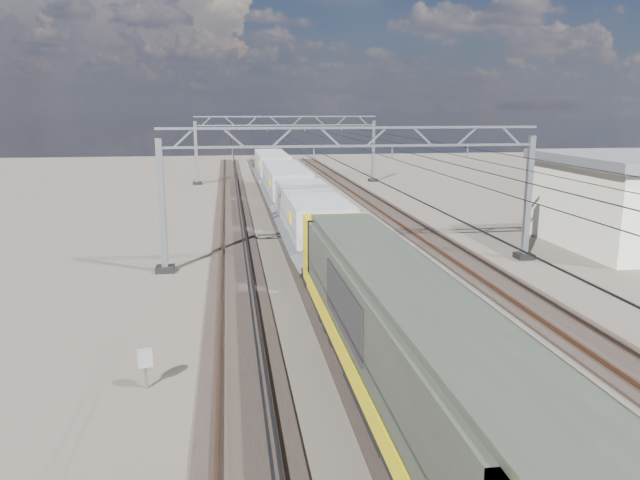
{
  "coord_description": "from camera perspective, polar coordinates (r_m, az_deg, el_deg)",
  "views": [
    {
      "loc": [
        -6.25,
        -26.87,
        8.08
      ],
      "look_at": [
        -2.38,
        -0.68,
        2.4
      ],
      "focal_mm": 35.0,
      "sensor_mm": 36.0,
      "label": 1
    }
  ],
  "objects": [
    {
      "name": "locomotive",
      "position": [
        16.21,
        7.46,
        -8.78
      ],
      "size": [
        2.76,
        21.1,
        3.62
      ],
      "color": "black",
      "rests_on": "ground"
    },
    {
      "name": "ground",
      "position": [
        28.75,
        4.51,
        -4.25
      ],
      "size": [
        160.0,
        160.0,
        0.0
      ],
      "primitive_type": "plane",
      "color": "#2A241F",
      "rests_on": "ground"
    },
    {
      "name": "catenary_gantry_far",
      "position": [
        67.29,
        -3.09,
        8.53
      ],
      "size": [
        19.9,
        0.9,
        7.11
      ],
      "color": "gray",
      "rests_on": "ground"
    },
    {
      "name": "hopper_wagon_lead",
      "position": [
        33.05,
        -0.88,
        1.91
      ],
      "size": [
        3.38,
        13.0,
        3.25
      ],
      "color": "black",
      "rests_on": "ground"
    },
    {
      "name": "hopper_wagon_mid",
      "position": [
        47.0,
        -3.16,
        4.94
      ],
      "size": [
        3.38,
        13.0,
        3.25
      ],
      "color": "black",
      "rests_on": "ground"
    },
    {
      "name": "track_outer_east",
      "position": [
        30.6,
        15.56,
        -3.52
      ],
      "size": [
        2.6,
        140.0,
        0.3
      ],
      "color": "black",
      "rests_on": "ground"
    },
    {
      "name": "track_outer_west",
      "position": [
        28.04,
        -7.56,
        -4.59
      ],
      "size": [
        2.6,
        140.0,
        0.3
      ],
      "color": "black",
      "rests_on": "ground"
    },
    {
      "name": "overhead_wires",
      "position": [
        35.51,
        1.77,
        8.34
      ],
      "size": [
        12.03,
        140.0,
        0.53
      ],
      "color": "black",
      "rests_on": "ground"
    },
    {
      "name": "track_inner_east",
      "position": [
        29.23,
        8.35,
        -3.92
      ],
      "size": [
        2.6,
        140.0,
        0.3
      ],
      "color": "black",
      "rests_on": "ground"
    },
    {
      "name": "hopper_wagon_third",
      "position": [
        61.07,
        -4.4,
        6.58
      ],
      "size": [
        3.38,
        13.0,
        3.25
      ],
      "color": "black",
      "rests_on": "ground"
    },
    {
      "name": "trackside_cabinet",
      "position": [
        19.06,
        -15.71,
        -10.46
      ],
      "size": [
        0.46,
        0.39,
        1.2
      ],
      "rotation": [
        0.0,
        0.0,
        0.26
      ],
      "color": "gray",
      "rests_on": "ground"
    },
    {
      "name": "catenary_gantry_mid",
      "position": [
        31.78,
        3.03,
        4.54
      ],
      "size": [
        19.9,
        0.9,
        7.11
      ],
      "color": "gray",
      "rests_on": "ground"
    },
    {
      "name": "track_loco",
      "position": [
        28.36,
        0.56,
        -4.29
      ],
      "size": [
        2.6,
        140.0,
        0.3
      ],
      "color": "black",
      "rests_on": "ground"
    }
  ]
}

